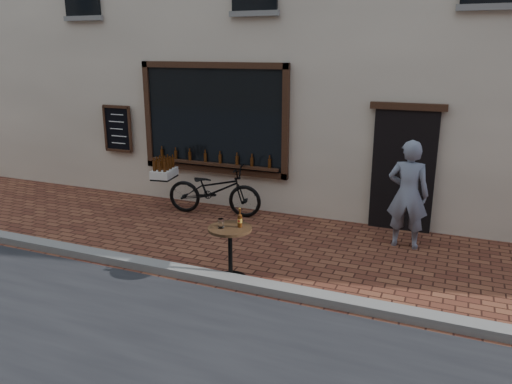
% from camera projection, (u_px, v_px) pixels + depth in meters
% --- Properties ---
extents(ground, '(90.00, 90.00, 0.00)m').
position_uv_depth(ground, '(224.00, 291.00, 6.90)').
color(ground, '#502519').
rests_on(ground, ground).
extents(kerb, '(90.00, 0.25, 0.12)m').
position_uv_depth(kerb, '(231.00, 281.00, 7.06)').
color(kerb, slate).
rests_on(kerb, ground).
extents(cargo_bicycle, '(2.29, 0.94, 1.08)m').
position_uv_depth(cargo_bicycle, '(212.00, 189.00, 9.95)').
color(cargo_bicycle, black).
rests_on(cargo_bicycle, ground).
extents(bistro_table, '(0.63, 0.63, 1.08)m').
position_uv_depth(bistro_table, '(230.00, 243.00, 7.08)').
color(bistro_table, black).
rests_on(bistro_table, ground).
extents(pedestrian, '(0.67, 0.44, 1.83)m').
position_uv_depth(pedestrian, '(408.00, 194.00, 8.21)').
color(pedestrian, slate).
rests_on(pedestrian, ground).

